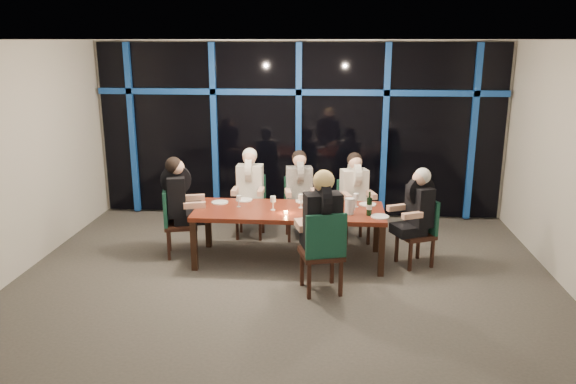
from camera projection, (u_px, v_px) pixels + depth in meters
name	position (u px, v px, depth m)	size (l,w,h in m)	color
room	(284.00, 125.00, 6.61)	(7.04, 7.00, 3.02)	#514E48
window_wall	(299.00, 128.00, 9.55)	(6.86, 0.43, 2.94)	black
dining_table	(289.00, 214.00, 7.73)	(2.60, 1.00, 0.75)	maroon
chair_far_left	(251.00, 202.00, 8.81)	(0.45, 0.45, 0.96)	black
chair_far_mid	(299.00, 204.00, 8.74)	(0.51, 0.51, 0.94)	black
chair_far_right	(352.00, 207.00, 8.58)	(0.55, 0.55, 0.94)	black
chair_end_left	(175.00, 219.00, 7.96)	(0.55, 0.55, 0.98)	black
chair_end_right	(421.00, 228.00, 7.64)	(0.57, 0.57, 0.93)	black
chair_near_mid	(323.00, 249.00, 6.70)	(0.60, 0.60, 1.05)	black
diner_far_left	(250.00, 180.00, 8.64)	(0.48, 0.59, 0.93)	silver
diner_far_mid	(300.00, 182.00, 8.57)	(0.51, 0.62, 0.92)	black
diner_far_right	(355.00, 185.00, 8.41)	(0.55, 0.64, 0.92)	silver
diner_end_left	(179.00, 192.00, 7.87)	(0.66, 0.56, 0.96)	black
diner_end_right	(417.00, 203.00, 7.52)	(0.64, 0.59, 0.91)	black
diner_near_mid	(322.00, 213.00, 6.68)	(0.61, 0.71, 1.03)	black
plate_far_left	(244.00, 200.00, 8.13)	(0.24, 0.24, 0.01)	white
plate_far_mid	(304.00, 201.00, 8.07)	(0.24, 0.24, 0.01)	white
plate_far_right	(368.00, 204.00, 7.91)	(0.24, 0.24, 0.01)	white
plate_end_left	(220.00, 202.00, 8.01)	(0.24, 0.24, 0.01)	white
plate_end_right	(380.00, 217.00, 7.37)	(0.24, 0.24, 0.01)	white
plate_near_mid	(311.00, 219.00, 7.28)	(0.24, 0.24, 0.01)	white
wine_bottle	(369.00, 206.00, 7.41)	(0.07, 0.07, 0.32)	black
water_pitcher	(350.00, 206.00, 7.47)	(0.13, 0.12, 0.22)	silver
tea_light	(286.00, 212.00, 7.52)	(0.05, 0.05, 0.03)	#F59C49
wine_glass_a	(273.00, 200.00, 7.64)	(0.08, 0.08, 0.19)	silver
wine_glass_b	(301.00, 198.00, 7.74)	(0.07, 0.07, 0.19)	silver
wine_glass_c	(325.00, 204.00, 7.51)	(0.07, 0.07, 0.17)	white
wine_glass_d	(239.00, 199.00, 7.80)	(0.06, 0.06, 0.16)	silver
wine_glass_e	(356.00, 197.00, 7.79)	(0.07, 0.07, 0.19)	silver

